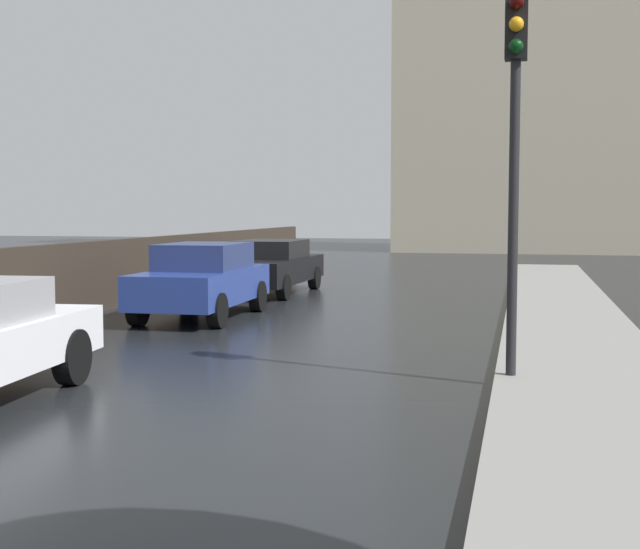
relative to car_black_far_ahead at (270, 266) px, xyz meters
The scene contains 3 objects.
car_black_far_ahead is the anchor object (origin of this frame).
car_blue_behind_camera 5.06m from the car_black_far_ahead, 88.45° to the right, with size 1.81×4.00×1.46m.
traffic_light 12.33m from the car_black_far_ahead, 59.61° to the right, with size 0.26×0.39×4.47m.
Camera 1 is at (4.31, -2.06, 2.12)m, focal length 48.59 mm.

